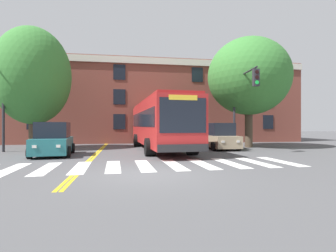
{
  "coord_description": "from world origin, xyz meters",
  "views": [
    {
      "loc": [
        -0.74,
        -8.91,
        1.66
      ],
      "look_at": [
        2.08,
        8.21,
        1.64
      ],
      "focal_mm": 28.0,
      "sensor_mm": 36.0,
      "label": 1
    }
  ],
  "objects_px": {
    "car_teal_near_lane": "(53,140)",
    "city_bus": "(159,123)",
    "traffic_light_near_corner": "(243,95)",
    "street_tree_curbside_small": "(33,76)",
    "street_tree_curbside_large": "(249,77)",
    "car_tan_far_lane": "(220,137)"
  },
  "relations": [
    {
      "from": "street_tree_curbside_large",
      "to": "traffic_light_near_corner",
      "type": "bearing_deg",
      "value": -123.92
    },
    {
      "from": "street_tree_curbside_small",
      "to": "car_teal_near_lane",
      "type": "bearing_deg",
      "value": -60.23
    },
    {
      "from": "car_teal_near_lane",
      "to": "street_tree_curbside_large",
      "type": "height_order",
      "value": "street_tree_curbside_large"
    },
    {
      "from": "car_tan_far_lane",
      "to": "street_tree_curbside_large",
      "type": "distance_m",
      "value": 5.5
    },
    {
      "from": "city_bus",
      "to": "street_tree_curbside_large",
      "type": "xyz_separation_m",
      "value": [
        7.08,
        0.8,
        3.58
      ]
    },
    {
      "from": "street_tree_curbside_small",
      "to": "car_tan_far_lane",
      "type": "bearing_deg",
      "value": -8.33
    },
    {
      "from": "car_tan_far_lane",
      "to": "street_tree_curbside_small",
      "type": "relative_size",
      "value": 0.45
    },
    {
      "from": "street_tree_curbside_large",
      "to": "street_tree_curbside_small",
      "type": "bearing_deg",
      "value": 177.42
    },
    {
      "from": "car_tan_far_lane",
      "to": "car_teal_near_lane",
      "type": "bearing_deg",
      "value": -167.37
    },
    {
      "from": "traffic_light_near_corner",
      "to": "street_tree_curbside_small",
      "type": "bearing_deg",
      "value": 167.11
    },
    {
      "from": "city_bus",
      "to": "car_teal_near_lane",
      "type": "height_order",
      "value": "city_bus"
    },
    {
      "from": "city_bus",
      "to": "car_teal_near_lane",
      "type": "xyz_separation_m",
      "value": [
        -6.28,
        -2.77,
        -1.01
      ]
    },
    {
      "from": "car_teal_near_lane",
      "to": "city_bus",
      "type": "bearing_deg",
      "value": 23.81
    },
    {
      "from": "city_bus",
      "to": "street_tree_curbside_large",
      "type": "height_order",
      "value": "street_tree_curbside_large"
    },
    {
      "from": "street_tree_curbside_large",
      "to": "city_bus",
      "type": "bearing_deg",
      "value": -173.59
    },
    {
      "from": "car_teal_near_lane",
      "to": "traffic_light_near_corner",
      "type": "xyz_separation_m",
      "value": [
        11.66,
        1.05,
        2.87
      ]
    },
    {
      "from": "city_bus",
      "to": "traffic_light_near_corner",
      "type": "bearing_deg",
      "value": -17.73
    },
    {
      "from": "car_tan_far_lane",
      "to": "street_tree_curbside_large",
      "type": "height_order",
      "value": "street_tree_curbside_large"
    },
    {
      "from": "city_bus",
      "to": "car_teal_near_lane",
      "type": "bearing_deg",
      "value": -156.19
    },
    {
      "from": "street_tree_curbside_large",
      "to": "street_tree_curbside_small",
      "type": "relative_size",
      "value": 1.01
    },
    {
      "from": "car_tan_far_lane",
      "to": "city_bus",
      "type": "bearing_deg",
      "value": 174.7
    },
    {
      "from": "traffic_light_near_corner",
      "to": "street_tree_curbside_large",
      "type": "bearing_deg",
      "value": 56.08
    }
  ]
}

